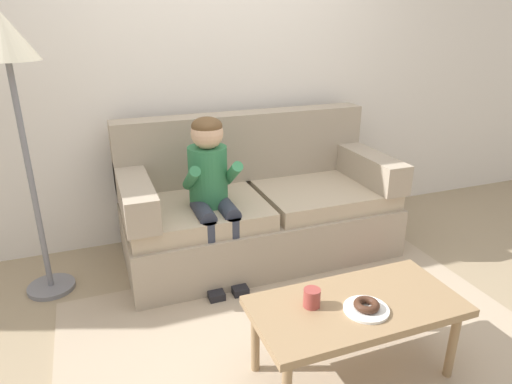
% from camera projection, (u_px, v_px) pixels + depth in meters
% --- Properties ---
extents(ground, '(10.00, 10.00, 0.00)m').
position_uv_depth(ground, '(286.00, 317.00, 2.73)').
color(ground, '#9E896B').
extents(wall_back, '(8.00, 0.10, 2.80)m').
position_uv_depth(wall_back, '(215.00, 58.00, 3.44)').
color(wall_back, silver).
rests_on(wall_back, ground).
extents(area_rug, '(2.61, 1.73, 0.01)m').
position_uv_depth(area_rug, '(305.00, 342.00, 2.51)').
color(area_rug, tan).
rests_on(area_rug, ground).
extents(couch, '(1.96, 0.90, 1.02)m').
position_uv_depth(couch, '(257.00, 207.00, 3.39)').
color(couch, tan).
rests_on(couch, ground).
extents(coffee_table, '(1.01, 0.50, 0.43)m').
position_uv_depth(coffee_table, '(356.00, 311.00, 2.16)').
color(coffee_table, '#937551').
rests_on(coffee_table, ground).
extents(person_child, '(0.34, 0.58, 1.10)m').
position_uv_depth(person_child, '(211.00, 184.00, 2.96)').
color(person_child, '#337A4C').
rests_on(person_child, ground).
extents(plate, '(0.21, 0.21, 0.01)m').
position_uv_depth(plate, '(366.00, 309.00, 2.08)').
color(plate, white).
rests_on(plate, coffee_table).
extents(donut, '(0.17, 0.17, 0.04)m').
position_uv_depth(donut, '(367.00, 305.00, 2.07)').
color(donut, '#422619').
rests_on(donut, plate).
extents(mug, '(0.08, 0.08, 0.09)m').
position_uv_depth(mug, '(312.00, 298.00, 2.10)').
color(mug, '#993D38').
rests_on(mug, coffee_table).
extents(toy_controller, '(0.23, 0.09, 0.05)m').
position_uv_depth(toy_controller, '(388.00, 281.00, 3.06)').
color(toy_controller, red).
rests_on(toy_controller, ground).
extents(floor_lamp, '(0.35, 0.35, 1.73)m').
position_uv_depth(floor_lamp, '(9.00, 66.00, 2.49)').
color(floor_lamp, slate).
rests_on(floor_lamp, ground).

